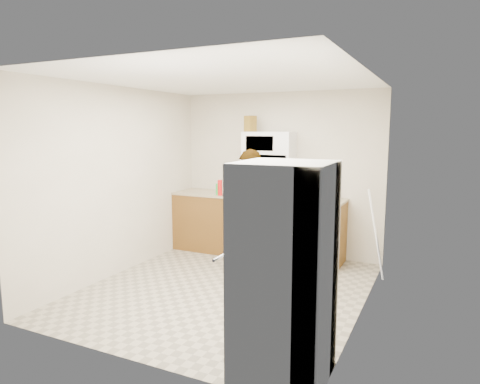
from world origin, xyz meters
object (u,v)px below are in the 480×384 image
Objects in this scene: gas_range at (265,225)px; microwave at (269,145)px; saucepan at (261,189)px; fridge at (284,272)px; kettle at (329,192)px; person at (250,211)px.

microwave reaches higher than gas_range.
fridge is at bearing -64.12° from saucepan.
microwave is at bearing 90.00° from gas_range.
kettle is at bearing 4.21° from microwave.
person reaches higher than kettle.
gas_range is 0.85m from person.
gas_range is 5.12× the size of saucepan.
gas_range is 6.23× the size of kettle.
microwave is 0.45× the size of person.
kettle is (0.84, 0.96, 0.18)m from person.
gas_range reaches higher than saucepan.
fridge is at bearing 99.25° from person.
kettle is (-0.43, 3.13, 0.18)m from fridge.
person is 9.28× the size of kettle.
fridge is (1.27, -2.18, 0.01)m from person.
person is 1.29m from kettle.
microwave is at bearing -3.96° from saucepan.
kettle is at bearing -152.26° from person.
kettle is (0.92, 0.07, -0.67)m from microwave.
saucepan is (-0.14, 0.14, 0.53)m from gas_range.
microwave is at bearing 111.58° from fridge.
kettle is 0.82× the size of saucepan.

